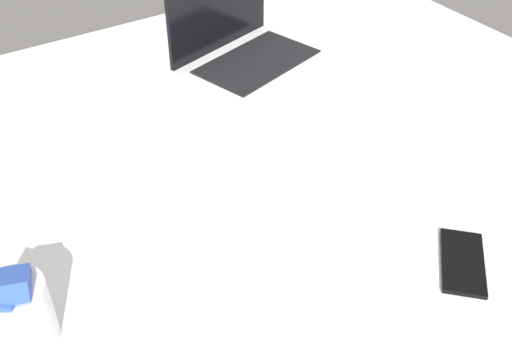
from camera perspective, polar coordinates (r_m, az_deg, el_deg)
The scene contains 4 objects.
bed_mattress at distance 127.39cm, azimuth -1.82°, elevation -2.22°, with size 180.00×140.00×18.00cm, color white.
laptop at distance 152.88cm, azimuth -1.20°, elevation 11.37°, with size 38.08×31.23×23.00cm.
snack_cup at distance 92.49cm, azimuth -21.39°, elevation -12.11°, with size 11.05×9.28×14.32cm.
cell_phone at distance 106.11cm, azimuth 18.65°, elevation -8.07°, with size 6.80×14.00×0.80cm, color black.
Camera 1 is at (-49.09, -83.29, 91.94)cm, focal length 43.04 mm.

